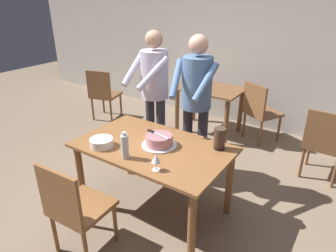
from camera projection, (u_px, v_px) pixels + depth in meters
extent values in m
plane|color=#7A6651|center=(154.00, 208.00, 3.19)|extent=(14.00, 14.00, 0.00)
cube|color=#BCB7AD|center=(257.00, 44.00, 4.70)|extent=(10.00, 0.12, 2.70)
cube|color=brown|center=(153.00, 147.00, 2.89)|extent=(1.47, 0.90, 0.03)
cylinder|color=brown|center=(81.00, 176.00, 3.10)|extent=(0.07, 0.07, 0.72)
cylinder|color=brown|center=(192.00, 228.00, 2.42)|extent=(0.07, 0.07, 0.72)
cylinder|color=brown|center=(128.00, 148.00, 3.66)|extent=(0.07, 0.07, 0.72)
cylinder|color=brown|center=(229.00, 183.00, 2.99)|extent=(0.07, 0.07, 0.72)
cylinder|color=silver|center=(159.00, 145.00, 2.88)|extent=(0.34, 0.34, 0.01)
cylinder|color=#D18C93|center=(159.00, 140.00, 2.86)|extent=(0.26, 0.26, 0.09)
cylinder|color=#926267|center=(159.00, 136.00, 2.84)|extent=(0.25, 0.25, 0.01)
cube|color=silver|center=(161.00, 135.00, 2.82)|extent=(0.20, 0.05, 0.00)
cube|color=black|center=(151.00, 131.00, 2.90)|extent=(0.08, 0.04, 0.02)
cylinder|color=white|center=(102.00, 146.00, 2.87)|extent=(0.22, 0.22, 0.01)
cylinder|color=white|center=(102.00, 145.00, 2.86)|extent=(0.22, 0.22, 0.01)
cylinder|color=white|center=(102.00, 144.00, 2.86)|extent=(0.22, 0.22, 0.01)
cylinder|color=white|center=(102.00, 143.00, 2.85)|extent=(0.22, 0.22, 0.01)
cylinder|color=white|center=(102.00, 142.00, 2.85)|extent=(0.22, 0.22, 0.01)
cylinder|color=white|center=(101.00, 141.00, 2.85)|extent=(0.22, 0.22, 0.01)
cylinder|color=white|center=(101.00, 140.00, 2.84)|extent=(0.22, 0.22, 0.01)
cylinder|color=white|center=(101.00, 139.00, 2.84)|extent=(0.22, 0.22, 0.01)
cylinder|color=silver|center=(156.00, 170.00, 2.49)|extent=(0.07, 0.07, 0.00)
cylinder|color=silver|center=(156.00, 166.00, 2.47)|extent=(0.01, 0.01, 0.07)
cone|color=silver|center=(156.00, 159.00, 2.45)|extent=(0.08, 0.08, 0.07)
cylinder|color=silver|center=(125.00, 147.00, 2.63)|extent=(0.07, 0.07, 0.22)
cylinder|color=silver|center=(124.00, 134.00, 2.58)|extent=(0.04, 0.04, 0.03)
cylinder|color=black|center=(219.00, 147.00, 2.82)|extent=(0.10, 0.10, 0.03)
cylinder|color=#3F2D23|center=(220.00, 137.00, 2.78)|extent=(0.11, 0.11, 0.18)
cylinder|color=#2D2D38|center=(202.00, 148.00, 3.42)|extent=(0.11, 0.11, 0.95)
cylinder|color=#2D2D38|center=(187.00, 144.00, 3.49)|extent=(0.11, 0.11, 0.95)
cylinder|color=#4C6B93|center=(197.00, 83.00, 3.15)|extent=(0.32, 0.32, 0.55)
sphere|color=tan|center=(199.00, 44.00, 2.98)|extent=(0.20, 0.20, 0.20)
cylinder|color=#4C6B93|center=(206.00, 82.00, 2.90)|extent=(0.10, 0.42, 0.34)
cylinder|color=#4C6B93|center=(176.00, 79.00, 3.03)|extent=(0.21, 0.41, 0.34)
cylinder|color=#2D2D38|center=(161.00, 135.00, 3.71)|extent=(0.11, 0.11, 0.95)
cylinder|color=#2D2D38|center=(151.00, 131.00, 3.83)|extent=(0.11, 0.11, 0.95)
cylinder|color=#B7ADC6|center=(155.00, 74.00, 3.46)|extent=(0.32, 0.32, 0.55)
sphere|color=tan|center=(154.00, 39.00, 3.30)|extent=(0.20, 0.20, 0.20)
cylinder|color=#B7ADC6|center=(153.00, 74.00, 3.21)|extent=(0.21, 0.41, 0.34)
cylinder|color=#B7ADC6|center=(133.00, 69.00, 3.40)|extent=(0.10, 0.42, 0.34)
cube|color=brown|center=(83.00, 207.00, 2.55)|extent=(0.46, 0.46, 0.04)
cylinder|color=brown|center=(86.00, 209.00, 2.87)|extent=(0.04, 0.04, 0.41)
cylinder|color=brown|center=(115.00, 223.00, 2.70)|extent=(0.04, 0.04, 0.41)
cylinder|color=brown|center=(55.00, 233.00, 2.58)|extent=(0.04, 0.04, 0.41)
cylinder|color=brown|center=(86.00, 250.00, 2.41)|extent=(0.04, 0.04, 0.41)
cube|color=brown|center=(59.00, 197.00, 2.29)|extent=(0.44, 0.05, 0.45)
cube|color=brown|center=(210.00, 89.00, 4.65)|extent=(1.00, 0.70, 0.03)
cylinder|color=brown|center=(177.00, 111.00, 4.81)|extent=(0.07, 0.07, 0.71)
cylinder|color=brown|center=(226.00, 122.00, 4.37)|extent=(0.07, 0.07, 0.71)
cylinder|color=brown|center=(194.00, 101.00, 5.22)|extent=(0.07, 0.07, 0.71)
cylinder|color=brown|center=(240.00, 111.00, 4.79)|extent=(0.07, 0.07, 0.71)
cube|color=brown|center=(106.00, 95.00, 5.29)|extent=(0.54, 0.54, 0.04)
cylinder|color=brown|center=(103.00, 102.00, 5.60)|extent=(0.04, 0.04, 0.41)
cylinder|color=brown|center=(121.00, 105.00, 5.49)|extent=(0.04, 0.04, 0.41)
cylinder|color=brown|center=(93.00, 109.00, 5.28)|extent=(0.04, 0.04, 0.41)
cylinder|color=brown|center=(111.00, 112.00, 5.17)|extent=(0.04, 0.04, 0.41)
cube|color=brown|center=(99.00, 85.00, 5.02)|extent=(0.43, 0.14, 0.45)
cube|color=brown|center=(325.00, 144.00, 3.59)|extent=(0.45, 0.45, 0.04)
cylinder|color=brown|center=(309.00, 151.00, 3.91)|extent=(0.04, 0.04, 0.41)
cylinder|color=brown|center=(302.00, 162.00, 3.64)|extent=(0.04, 0.04, 0.41)
cylinder|color=brown|center=(335.00, 172.00, 3.45)|extent=(0.04, 0.04, 0.41)
cube|color=brown|center=(326.00, 132.00, 3.33)|extent=(0.44, 0.04, 0.45)
cube|color=brown|center=(263.00, 113.00, 4.51)|extent=(0.60, 0.60, 0.04)
cylinder|color=brown|center=(262.00, 120.00, 4.83)|extent=(0.04, 0.04, 0.41)
cylinder|color=brown|center=(279.00, 129.00, 4.53)|extent=(0.04, 0.04, 0.41)
cylinder|color=brown|center=(244.00, 124.00, 4.68)|extent=(0.04, 0.04, 0.41)
cylinder|color=brown|center=(260.00, 134.00, 4.38)|extent=(0.04, 0.04, 0.41)
cube|color=brown|center=(254.00, 100.00, 4.33)|extent=(0.40, 0.24, 0.45)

